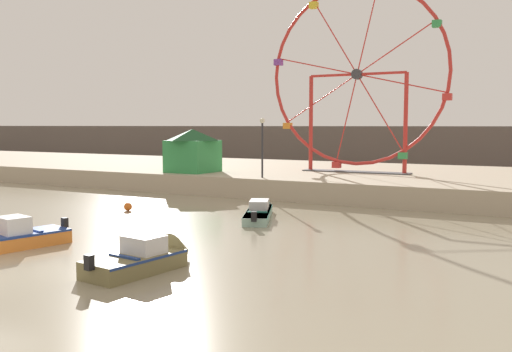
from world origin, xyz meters
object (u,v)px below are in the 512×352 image
at_px(motorboat_seafoam, 260,210).
at_px(ferris_wheel_red_frame, 357,77).
at_px(motorboat_orange_hull, 6,239).
at_px(motorboat_olive_wood, 151,257).
at_px(carnival_booth_green_kiosk, 193,150).
at_px(mooring_buoy_orange, 128,207).
at_px(promenade_lamp_near, 262,138).

distance_m(motorboat_seafoam, ferris_wheel_red_frame, 14.88).
bearing_deg(ferris_wheel_red_frame, motorboat_orange_hull, -102.67).
bearing_deg(motorboat_olive_wood, motorboat_seafoam, 17.36).
bearing_deg(motorboat_seafoam, carnival_booth_green_kiosk, 26.97).
xyz_separation_m(motorboat_seafoam, mooring_buoy_orange, (-6.88, -1.91, -0.04)).
bearing_deg(ferris_wheel_red_frame, motorboat_olive_wood, -87.53).
bearing_deg(mooring_buoy_orange, promenade_lamp_near, 65.58).
relative_size(motorboat_orange_hull, carnival_booth_green_kiosk, 1.25).
xyz_separation_m(motorboat_seafoam, carnival_booth_green_kiosk, (-9.35, 7.78, 2.55)).
xyz_separation_m(motorboat_olive_wood, motorboat_orange_hull, (-6.42, -0.27, 0.01)).
distance_m(motorboat_seafoam, mooring_buoy_orange, 7.14).
height_order(motorboat_orange_hull, ferris_wheel_red_frame, ferris_wheel_red_frame).
xyz_separation_m(motorboat_olive_wood, motorboat_seafoam, (-1.81, 10.90, -0.09)).
bearing_deg(mooring_buoy_orange, motorboat_olive_wood, -46.00).
bearing_deg(motorboat_orange_hull, motorboat_olive_wood, 106.74).
bearing_deg(motorboat_seafoam, promenade_lamp_near, 3.11).
relative_size(carnival_booth_green_kiosk, mooring_buoy_orange, 7.71).
height_order(motorboat_olive_wood, motorboat_seafoam, motorboat_olive_wood).
height_order(motorboat_seafoam, motorboat_orange_hull, motorboat_orange_hull).
bearing_deg(mooring_buoy_orange, ferris_wheel_red_frame, 62.54).
relative_size(motorboat_olive_wood, carnival_booth_green_kiosk, 1.26).
distance_m(motorboat_olive_wood, motorboat_seafoam, 11.05).
bearing_deg(ferris_wheel_red_frame, motorboat_seafoam, -93.49).
relative_size(motorboat_orange_hull, promenade_lamp_near, 1.14).
distance_m(promenade_lamp_near, mooring_buoy_orange, 9.69).
bearing_deg(motorboat_olive_wood, promenade_lamp_near, 23.97).
distance_m(ferris_wheel_red_frame, promenade_lamp_near, 8.62).
height_order(ferris_wheel_red_frame, promenade_lamp_near, ferris_wheel_red_frame).
xyz_separation_m(promenade_lamp_near, mooring_buoy_orange, (-3.74, -8.23, -3.47)).
height_order(motorboat_orange_hull, mooring_buoy_orange, motorboat_orange_hull).
bearing_deg(ferris_wheel_red_frame, promenade_lamp_near, -121.09).
height_order(motorboat_seafoam, ferris_wheel_red_frame, ferris_wheel_red_frame).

